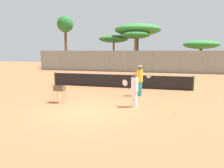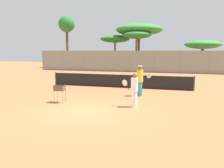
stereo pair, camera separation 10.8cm
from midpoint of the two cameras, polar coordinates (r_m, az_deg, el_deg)
The scene contains 17 objects.
ground_plane at distance 10.41m, azimuth -7.74°, elevation -7.24°, with size 80.00×80.00×0.00m, color #B7663D.
tennis_net at distance 17.00m, azimuth 1.53°, elevation 0.95°, with size 11.13×0.10×1.07m.
back_fence at distance 29.36m, azimuth 7.32°, elevation 5.85°, with size 29.96×0.08×2.87m.
tree_0 at distance 33.17m, azimuth 6.01°, elevation 12.51°, with size 4.34×4.34×5.70m.
tree_1 at distance 34.17m, azimuth 22.19°, elevation 9.47°, with size 5.05×5.05×4.36m.
tree_2 at distance 36.12m, azimuth 0.35°, elevation 11.64°, with size 4.80×4.80×5.36m.
tree_3 at distance 38.99m, azimuth -12.20°, elevation 14.73°, with size 2.74×2.74×8.69m.
tree_4 at distance 35.21m, azimuth 6.64°, elevation 13.85°, with size 7.18×7.18×6.98m.
player_white_outfit at distance 13.81m, azimuth 7.03°, elevation 0.93°, with size 0.96×0.40×1.92m.
player_red_cap at distance 11.07m, azimuth 5.60°, elevation -1.53°, with size 0.90×0.36×1.72m.
ball_cart at distance 12.31m, azimuth -13.71°, elevation -1.41°, with size 0.56×0.41×0.97m.
tennis_ball_0 at distance 11.39m, azimuth 12.38°, elevation -5.80°, with size 0.07×0.07×0.07m, color #D1E54C.
tennis_ball_1 at distance 11.72m, azimuth 4.92°, elevation -5.22°, with size 0.07×0.07×0.07m, color #D1E54C.
tennis_ball_2 at distance 10.39m, azimuth 15.97°, elevation -7.35°, with size 0.07×0.07×0.07m, color #D1E54C.
tennis_ball_3 at distance 12.12m, azimuth -6.23°, elevation -4.77°, with size 0.07×0.07×0.07m, color #D1E54C.
tennis_ball_4 at distance 15.93m, azimuth -16.98°, elevation -1.86°, with size 0.07×0.07×0.07m, color #D1E54C.
tennis_ball_5 at distance 11.39m, azimuth -13.20°, elevation -5.83°, with size 0.07×0.07×0.07m, color #D1E54C.
Camera 1 is at (3.85, -9.24, 2.84)m, focal length 35.00 mm.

